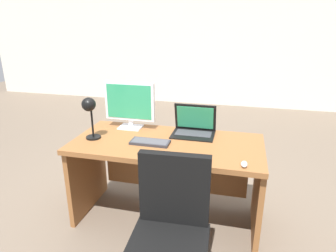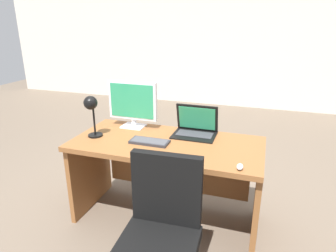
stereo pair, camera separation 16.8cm
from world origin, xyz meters
name	(u,v)px [view 1 (the left image)]	position (x,y,z in m)	size (l,w,h in m)	color
ground	(194,150)	(0.00, 1.50, 0.00)	(12.00, 12.00, 0.00)	#6B5B4C
back_wall	(217,33)	(0.00, 3.90, 1.40)	(10.00, 0.10, 2.80)	silver
desk	(168,163)	(0.00, 0.04, 0.51)	(1.50, 0.72, 0.72)	brown
monitor	(130,103)	(-0.40, 0.24, 0.95)	(0.45, 0.16, 0.41)	silver
laptop	(194,125)	(0.18, 0.25, 0.80)	(0.35, 0.26, 0.25)	black
keyboard	(150,142)	(-0.12, -0.07, 0.73)	(0.31, 0.13, 0.02)	#2D2D33
mouse	(244,164)	(0.60, -0.29, 0.74)	(0.04, 0.08, 0.03)	silver
desk_lamp	(90,110)	(-0.60, -0.09, 0.97)	(0.12, 0.14, 0.35)	black
office_chair	(170,246)	(0.20, -0.72, 0.35)	(0.56, 0.56, 0.89)	black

